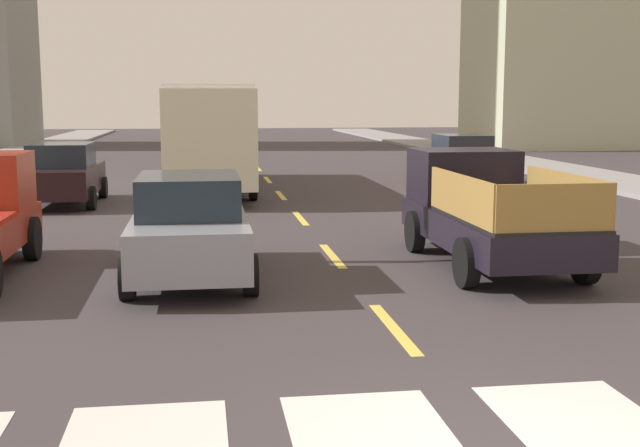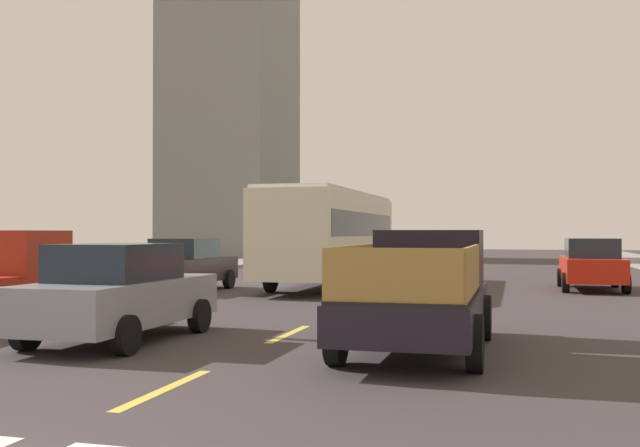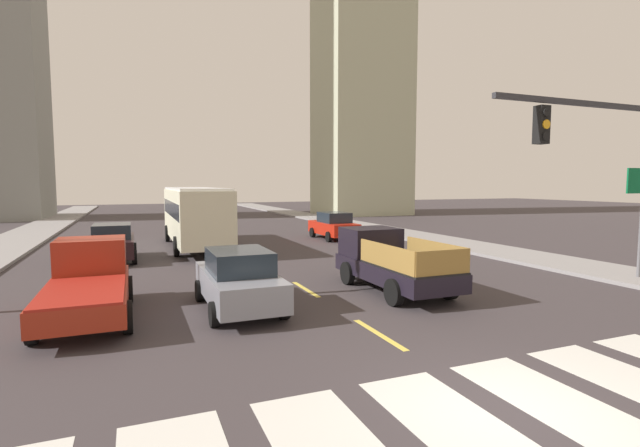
% 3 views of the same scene
% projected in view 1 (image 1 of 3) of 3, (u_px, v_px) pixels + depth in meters
% --- Properties ---
extents(lane_dash_0, '(0.16, 2.40, 0.01)m').
position_uv_depth(lane_dash_0, '(394.00, 328.00, 10.54)').
color(lane_dash_0, '#E1C84D').
rests_on(lane_dash_0, ground).
extents(lane_dash_1, '(0.16, 2.40, 0.01)m').
position_uv_depth(lane_dash_1, '(332.00, 256.00, 15.44)').
color(lane_dash_1, '#E1C84D').
rests_on(lane_dash_1, ground).
extents(lane_dash_2, '(0.16, 2.40, 0.01)m').
position_uv_depth(lane_dash_2, '(300.00, 218.00, 20.33)').
color(lane_dash_2, '#E1C84D').
rests_on(lane_dash_2, ground).
extents(lane_dash_3, '(0.16, 2.40, 0.01)m').
position_uv_depth(lane_dash_3, '(281.00, 195.00, 25.22)').
color(lane_dash_3, '#E1C84D').
rests_on(lane_dash_3, ground).
extents(lane_dash_4, '(0.16, 2.40, 0.01)m').
position_uv_depth(lane_dash_4, '(268.00, 180.00, 30.11)').
color(lane_dash_4, '#E1C84D').
rests_on(lane_dash_4, ground).
extents(lane_dash_5, '(0.16, 2.40, 0.01)m').
position_uv_depth(lane_dash_5, '(258.00, 169.00, 35.01)').
color(lane_dash_5, '#E1C84D').
rests_on(lane_dash_5, ground).
extents(lane_dash_6, '(0.16, 2.40, 0.01)m').
position_uv_depth(lane_dash_6, '(251.00, 160.00, 39.90)').
color(lane_dash_6, '#E1C84D').
rests_on(lane_dash_6, ground).
extents(lane_dash_7, '(0.16, 2.40, 0.01)m').
position_uv_depth(lane_dash_7, '(245.00, 154.00, 44.79)').
color(lane_dash_7, '#E1C84D').
rests_on(lane_dash_7, ground).
extents(pickup_stakebed, '(2.18, 5.20, 1.96)m').
position_uv_depth(pickup_stakebed, '(484.00, 210.00, 14.75)').
color(pickup_stakebed, black).
rests_on(pickup_stakebed, ground).
extents(city_bus, '(2.72, 10.80, 3.32)m').
position_uv_depth(city_bus, '(208.00, 130.00, 26.45)').
color(city_bus, beige).
rests_on(city_bus, ground).
extents(sedan_far, '(2.02, 4.40, 1.72)m').
position_uv_depth(sedan_far, '(190.00, 227.00, 13.32)').
color(sedan_far, gray).
rests_on(sedan_far, ground).
extents(sedan_near_left, '(2.02, 4.40, 1.72)m').
position_uv_depth(sedan_near_left, '(63.00, 174.00, 22.90)').
color(sedan_near_left, black).
rests_on(sedan_near_left, ground).
extents(sedan_mid, '(2.02, 4.40, 1.72)m').
position_uv_depth(sedan_mid, '(461.00, 159.00, 28.57)').
color(sedan_mid, red).
rests_on(sedan_mid, ground).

